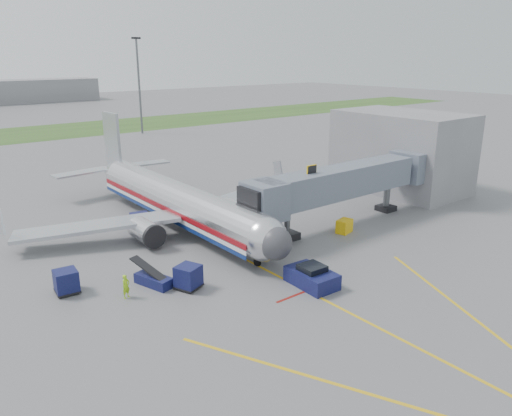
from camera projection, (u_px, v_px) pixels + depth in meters
ground at (273, 273)px, 40.48m from camera, size 400.00×400.00×0.00m
grass_strip at (5, 136)px, 107.99m from camera, size 300.00×25.00×0.01m
apron_markings at (340, 308)px, 34.93m from camera, size 21.52×50.00×0.01m
airliner at (177, 201)px, 51.14m from camera, size 32.10×35.67×10.25m
jet_bridge at (338, 184)px, 50.51m from camera, size 25.30×4.00×6.90m
terminal at (401, 151)px, 64.24m from camera, size 10.00×16.00×10.00m
light_mast_right at (139, 84)px, 108.32m from camera, size 2.00×0.44×20.40m
pushback_tug at (312, 277)px, 38.23m from camera, size 2.60×4.08×1.66m
baggage_cart_a at (140, 223)px, 49.60m from camera, size 2.13×2.13×1.92m
baggage_cart_b at (188, 277)px, 37.64m from camera, size 2.22×2.22×1.83m
baggage_cart_c at (66, 282)px, 36.92m from camera, size 1.82×1.82×1.79m
belt_loader at (153, 280)px, 38.30m from camera, size 2.09×3.93×1.85m
ground_power_cart at (344, 226)px, 49.54m from camera, size 1.89×1.50×1.33m
ramp_worker at (126, 286)px, 36.19m from camera, size 0.76×0.62×1.80m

